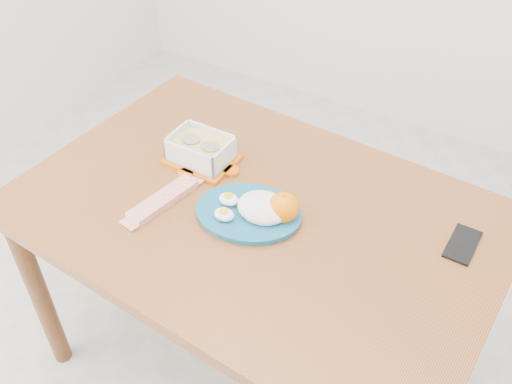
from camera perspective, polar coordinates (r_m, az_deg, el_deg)
The scene contains 7 objects.
ground at distance 2.13m, azimuth -0.56°, elevation -16.91°, with size 3.50×3.50×0.00m, color #B7B7B2.
dining_table at distance 1.61m, azimuth -0.00°, elevation -3.99°, with size 1.35×0.95×0.75m.
food_container at distance 1.69m, azimuth -5.54°, elevation 4.20°, with size 0.20×0.15×0.09m.
orange_fruit at distance 1.49m, azimuth 2.76°, elevation -1.59°, with size 0.08×0.08×0.08m, color orange.
rice_plate at distance 1.51m, azimuth -0.29°, elevation -1.74°, with size 0.35×0.35×0.08m.
candy_bar at distance 1.58m, azimuth -9.26°, elevation -0.74°, with size 0.22×0.05×0.02m, color red.
smartphone at distance 1.54m, azimuth 19.95°, elevation -4.93°, with size 0.07×0.13×0.01m, color black.
Camera 1 is at (0.59, -0.96, 1.81)m, focal length 40.00 mm.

